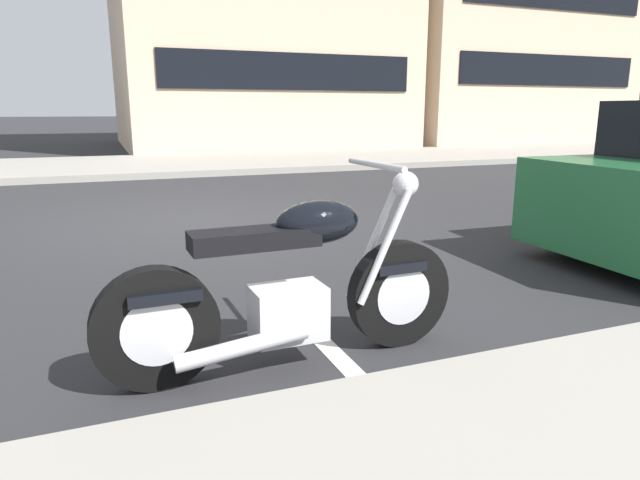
# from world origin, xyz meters

# --- Properties ---
(ground_plane) EXTENTS (260.00, 260.00, 0.00)m
(ground_plane) POSITION_xyz_m (0.00, 0.00, 0.00)
(ground_plane) COLOR #28282B
(sidewalk_far_curb) EXTENTS (120.00, 5.00, 0.14)m
(sidewalk_far_curb) POSITION_xyz_m (12.00, 7.31, 0.07)
(sidewalk_far_curb) COLOR gray
(sidewalk_far_curb) RESTS_ON ground
(parking_stall_stripe) EXTENTS (0.12, 2.20, 0.01)m
(parking_stall_stripe) POSITION_xyz_m (0.00, -4.21, 0.00)
(parking_stall_stripe) COLOR silver
(parking_stall_stripe) RESTS_ON ground
(parked_motorcycle) EXTENTS (2.07, 0.62, 1.12)m
(parked_motorcycle) POSITION_xyz_m (-0.27, -4.38, 0.43)
(parked_motorcycle) COLOR black
(parked_motorcycle) RESTS_ON ground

